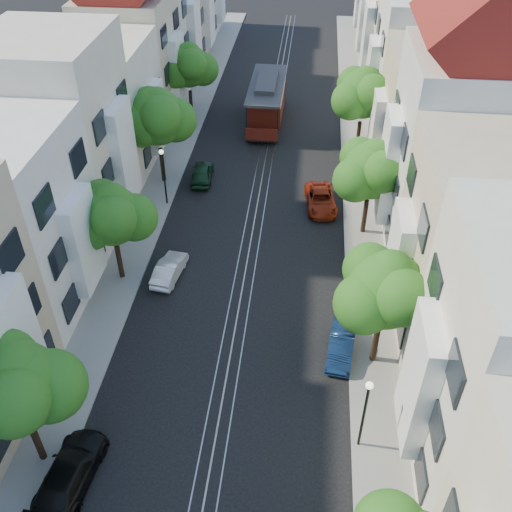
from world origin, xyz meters
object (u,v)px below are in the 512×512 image
(parked_car_w_far, at_px, (202,173))
(tree_w_c, at_px, (158,118))
(parked_car_w_mid, at_px, (169,269))
(lamp_west, at_px, (163,169))
(tree_e_d, at_px, (364,95))
(tree_w_b, at_px, (112,217))
(parked_car_e_far, at_px, (321,200))
(tree_e_c, at_px, (372,172))
(tree_w_d, at_px, (189,67))
(lamp_east, at_px, (366,405))
(parked_car_w_near, at_px, (69,473))
(tree_e_b, at_px, (387,291))
(cable_car, at_px, (267,99))
(parked_car_e_mid, at_px, (341,345))
(tree_w_a, at_px, (17,389))

(parked_car_w_far, bearing_deg, tree_w_c, 6.05)
(parked_car_w_mid, bearing_deg, lamp_west, -68.28)
(tree_e_d, xyz_separation_m, tree_w_b, (-14.40, -17.00, -0.47))
(lamp_west, relative_size, parked_car_e_far, 0.97)
(tree_w_b, xyz_separation_m, parked_car_w_mid, (2.74, 0.40, -3.83))
(tree_e_d, distance_m, lamp_west, 16.39)
(tree_w_b, xyz_separation_m, parked_car_w_far, (2.74, 11.50, -3.77))
(tree_e_c, bearing_deg, parked_car_w_far, 154.74)
(parked_car_w_mid, bearing_deg, parked_car_w_far, -82.27)
(tree_w_d, distance_m, parked_car_w_mid, 22.14)
(tree_e_c, distance_m, tree_w_c, 15.25)
(lamp_east, relative_size, parked_car_w_near, 0.91)
(parked_car_w_far, bearing_deg, tree_e_b, 120.89)
(cable_car, bearing_deg, lamp_east, -77.71)
(tree_e_b, bearing_deg, tree_e_c, 90.00)
(tree_e_c, height_order, lamp_west, tree_e_c)
(tree_e_c, xyz_separation_m, lamp_east, (-0.96, -15.98, -1.75))
(tree_e_c, relative_size, cable_car, 0.71)
(parked_car_e_mid, bearing_deg, tree_e_c, 88.14)
(tree_e_b, bearing_deg, cable_car, 106.12)
(tree_w_c, relative_size, cable_car, 0.77)
(cable_car, relative_size, parked_car_w_near, 2.01)
(tree_e_b, distance_m, lamp_east, 5.41)
(tree_w_c, bearing_deg, tree_e_c, -19.15)
(tree_w_a, xyz_separation_m, parked_car_w_far, (2.74, 23.50, -4.10))
(parked_car_e_far, bearing_deg, cable_car, 103.82)
(lamp_east, xyz_separation_m, parked_car_w_far, (-10.70, 21.48, -2.22))
(parked_car_w_near, bearing_deg, lamp_west, -82.76)
(lamp_east, relative_size, parked_car_w_far, 1.13)
(tree_w_d, height_order, lamp_west, tree_w_d)
(tree_w_b, distance_m, parked_car_e_mid, 14.09)
(lamp_west, bearing_deg, tree_w_c, 105.75)
(tree_e_b, relative_size, tree_w_a, 1.00)
(lamp_east, distance_m, cable_car, 32.56)
(lamp_east, bearing_deg, tree_w_b, 143.42)
(tree_e_d, bearing_deg, tree_w_b, -130.27)
(tree_e_c, bearing_deg, parked_car_e_far, 135.74)
(tree_w_d, xyz_separation_m, lamp_east, (13.44, -31.98, -1.75))
(tree_w_c, height_order, tree_w_d, tree_w_c)
(cable_car, xyz_separation_m, parked_car_e_mid, (6.10, -26.50, -1.50))
(lamp_east, bearing_deg, cable_car, 102.06)
(tree_w_a, bearing_deg, tree_w_b, 90.00)
(tree_w_b, distance_m, parked_car_w_near, 13.53)
(tree_e_b, height_order, tree_e_d, tree_e_d)
(lamp_east, distance_m, lamp_west, 21.97)
(tree_e_c, height_order, parked_car_w_mid, tree_e_c)
(tree_e_c, height_order, tree_w_c, tree_w_c)
(tree_w_a, height_order, cable_car, tree_w_a)
(tree_e_b, relative_size, parked_car_w_mid, 1.92)
(tree_w_b, distance_m, tree_w_d, 22.00)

